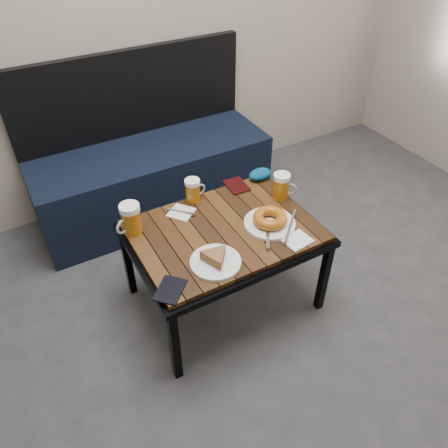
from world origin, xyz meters
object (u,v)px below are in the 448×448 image
beer_mug_left (131,219)px  plate_pie (215,259)px  beer_mug_right (282,186)px  cafe_table (224,236)px  bench (152,172)px  passport_burgundy (237,186)px  passport_navy (170,290)px  plate_bagel (270,220)px  knit_pouch (260,174)px  beer_mug_centre (193,190)px

beer_mug_left → plate_pie: (0.22, -0.36, -0.05)m
beer_mug_right → plate_pie: beer_mug_right is taller
cafe_table → beer_mug_left: bearing=153.1°
bench → passport_burgundy: size_ratio=10.30×
bench → cafe_table: size_ratio=1.67×
plate_pie → passport_navy: (-0.22, -0.04, -0.02)m
plate_pie → plate_bagel: bearing=16.1°
passport_burgundy → knit_pouch: bearing=4.4°
beer_mug_centre → beer_mug_right: (0.38, -0.19, 0.01)m
beer_mug_right → plate_pie: 0.56m
bench → knit_pouch: 0.76m
passport_navy → cafe_table: bearing=76.8°
plate_bagel → knit_pouch: plate_bagel is taller
bench → cafe_table: (0.01, -0.89, 0.16)m
beer_mug_right → passport_navy: size_ratio=0.97×
bench → cafe_table: bench is taller
beer_mug_left → beer_mug_centre: bearing=170.5°
bench → beer_mug_right: 0.93m
beer_mug_centre → passport_navy: 0.59m
plate_bagel → knit_pouch: bearing=63.7°
bench → plate_bagel: 1.02m
beer_mug_centre → plate_bagel: size_ratio=0.43×
beer_mug_right → plate_pie: size_ratio=0.61×
knit_pouch → plate_bagel: bearing=-116.3°
passport_burgundy → knit_pouch: knit_pouch is taller
cafe_table → plate_bagel: (0.19, -0.08, 0.07)m
cafe_table → knit_pouch: size_ratio=6.69×
plate_bagel → bench: bearing=101.8°
beer_mug_right → knit_pouch: 0.19m
beer_mug_centre → plate_pie: 0.45m
bench → plate_pie: 1.10m
beer_mug_left → passport_burgundy: 0.59m
beer_mug_centre → plate_pie: bearing=-111.2°
plate_pie → knit_pouch: plate_pie is taller
beer_mug_left → passport_navy: beer_mug_left is taller
plate_bagel → beer_mug_centre: bearing=122.5°
bench → plate_pie: bearing=-96.9°
knit_pouch → beer_mug_right: bearing=-89.4°
passport_burgundy → bench: bearing=114.4°
beer_mug_centre → beer_mug_left: bearing=-173.8°
plate_bagel → passport_burgundy: size_ratio=2.03×
plate_bagel → beer_mug_right: bearing=42.2°
beer_mug_left → plate_pie: bearing=100.0°
plate_pie → bench: bearing=83.1°
passport_navy → knit_pouch: size_ratio=1.06×
plate_pie → passport_burgundy: plate_pie is taller
beer_mug_left → bench: bearing=-138.8°
beer_mug_centre → knit_pouch: bearing=-6.4°
beer_mug_left → passport_navy: bearing=68.3°
plate_pie → plate_bagel: size_ratio=0.77×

